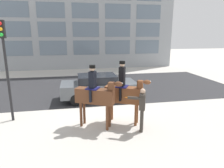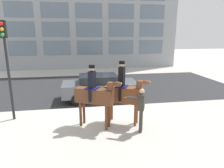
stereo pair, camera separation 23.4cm
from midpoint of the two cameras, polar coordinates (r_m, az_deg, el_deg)
ground_plane at (r=10.35m, az=-1.49°, el=-7.32°), size 80.00×80.00×0.00m
road_surface at (r=14.85m, az=-3.97°, el=-0.70°), size 20.00×8.50×0.01m
mounted_horse_lead at (r=8.09m, az=-4.04°, el=-3.06°), size 1.87×1.19×2.59m
mounted_horse_companion at (r=8.47m, az=4.25°, el=-2.56°), size 1.84×1.18×2.70m
pedestrian_bystander at (r=7.84m, az=9.13°, el=-6.45°), size 0.91×0.45×1.77m
street_car_near_lane at (r=11.74m, az=-2.95°, el=-0.73°), size 4.34×1.95×1.48m
traffic_light at (r=9.55m, az=-27.35°, el=7.16°), size 0.24×0.29×4.32m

